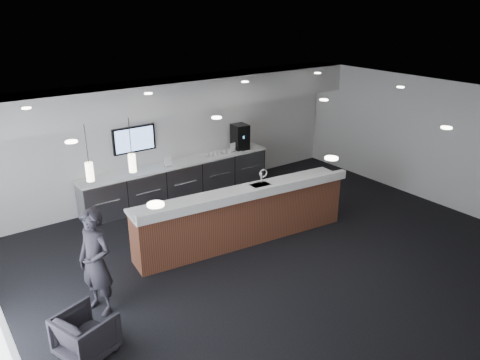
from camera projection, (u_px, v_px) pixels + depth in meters
ground at (271, 257)px, 9.18m from camera, size 10.00×10.00×0.00m
ceiling at (275, 106)px, 8.09m from camera, size 10.00×8.00×0.02m
back_wall at (170, 138)px, 11.66m from camera, size 10.00×0.02×3.00m
right_wall at (431, 141)px, 11.36m from camera, size 0.02×8.00×3.00m
soffit_bulkhead at (177, 95)px, 10.90m from camera, size 10.00×0.90×0.70m
alcove_panel at (171, 134)px, 11.60m from camera, size 9.80×0.06×1.40m
back_credenza at (179, 180)px, 11.76m from camera, size 5.06×0.66×0.95m
wall_tv at (134, 139)px, 10.99m from camera, size 1.05×0.08×0.62m
pendant_left at (129, 161)px, 7.66m from camera, size 0.12×0.12×0.30m
pendant_right at (87, 170)px, 7.28m from camera, size 0.12×0.12×0.30m
ceiling_can_lights at (275, 108)px, 8.10m from camera, size 7.00×5.00×0.02m
service_counter at (243, 215)px, 9.62m from camera, size 4.74×1.26×1.49m
coffee_machine at (240, 137)px, 12.53m from camera, size 0.42×0.52×0.67m
info_sign_left at (168, 162)px, 11.26m from camera, size 0.17×0.02×0.24m
info_sign_right at (233, 148)px, 12.32m from camera, size 0.19×0.05×0.25m
armchair at (86, 334)px, 6.58m from camera, size 0.92×0.91×0.66m
lounge_guest at (96, 262)px, 7.31m from camera, size 0.65×0.77×1.79m
cup_0 at (233, 150)px, 12.39m from camera, size 0.10×0.10×0.09m
cup_1 at (229, 151)px, 12.31m from camera, size 0.13×0.13×0.09m
cup_2 at (225, 152)px, 12.23m from camera, size 0.12×0.12×0.09m
cup_3 at (220, 153)px, 12.16m from camera, size 0.12×0.12×0.09m
cup_4 at (216, 154)px, 12.08m from camera, size 0.13×0.13×0.09m
cup_5 at (211, 155)px, 12.00m from camera, size 0.10×0.10×0.09m
cup_6 at (206, 156)px, 11.93m from camera, size 0.14×0.14×0.09m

